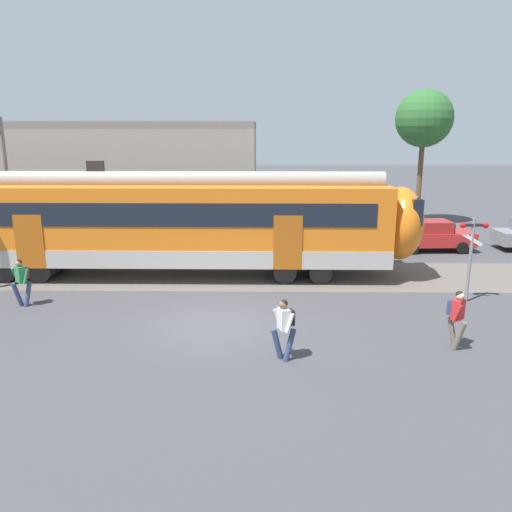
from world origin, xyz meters
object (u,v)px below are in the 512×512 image
object	(u,v)px
pedestrian_red	(457,314)
crossing_signal	(472,246)
pedestrian_white	(284,324)
parked_car_red	(432,235)
pedestrian_green	(22,278)

from	to	relation	value
pedestrian_red	crossing_signal	bearing A→B (deg)	64.46
pedestrian_white	parked_car_red	world-z (taller)	pedestrian_white
pedestrian_white	pedestrian_red	distance (m)	4.81
crossing_signal	pedestrian_green	bearing A→B (deg)	-177.44
pedestrian_green	crossing_signal	distance (m)	15.49
pedestrian_white	pedestrian_red	world-z (taller)	same
pedestrian_green	pedestrian_white	world-z (taller)	same
pedestrian_green	pedestrian_white	bearing A→B (deg)	-24.70
pedestrian_green	pedestrian_red	world-z (taller)	same
pedestrian_white	pedestrian_green	bearing A→B (deg)	155.30
pedestrian_green	crossing_signal	world-z (taller)	crossing_signal
pedestrian_white	parked_car_red	xyz separation A→B (m)	(7.93, 12.67, -0.21)
pedestrian_red	parked_car_red	xyz separation A→B (m)	(3.18, 11.88, -0.21)
pedestrian_green	crossing_signal	size ratio (longest dim) A/B	0.56
pedestrian_white	pedestrian_red	size ratio (longest dim) A/B	1.00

